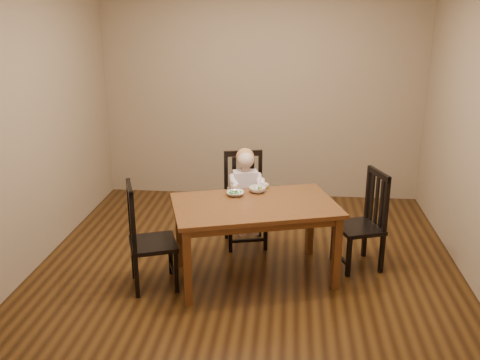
# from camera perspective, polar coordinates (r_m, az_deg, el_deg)

# --- Properties ---
(room) EXTENTS (4.01, 4.01, 2.71)m
(room) POSITION_cam_1_polar(r_m,az_deg,el_deg) (4.78, 0.95, 5.72)
(room) COLOR #472A0F
(room) RESTS_ON ground
(dining_table) EXTENTS (1.61, 1.23, 0.71)m
(dining_table) POSITION_cam_1_polar(r_m,az_deg,el_deg) (4.75, 1.58, -3.46)
(dining_table) COLOR #4F3012
(dining_table) RESTS_ON room
(chair_child) EXTENTS (0.50, 0.48, 0.96)m
(chair_child) POSITION_cam_1_polar(r_m,az_deg,el_deg) (5.51, 0.51, -2.22)
(chair_child) COLOR black
(chair_child) RESTS_ON room
(chair_left) EXTENTS (0.51, 0.52, 0.95)m
(chair_left) POSITION_cam_1_polar(r_m,az_deg,el_deg) (4.72, -9.88, -6.16)
(chair_left) COLOR black
(chair_left) RESTS_ON room
(chair_right) EXTENTS (0.50, 0.51, 0.94)m
(chair_right) POSITION_cam_1_polar(r_m,az_deg,el_deg) (5.14, 13.04, -4.36)
(chair_right) COLOR black
(chair_right) RESTS_ON room
(toddler) EXTENTS (0.41, 0.47, 0.56)m
(toddler) POSITION_cam_1_polar(r_m,az_deg,el_deg) (5.41, 0.59, -0.96)
(toddler) COLOR silver
(toddler) RESTS_ON chair_child
(bowl_peas) EXTENTS (0.18, 0.18, 0.04)m
(bowl_peas) POSITION_cam_1_polar(r_m,az_deg,el_deg) (4.91, -0.51, -1.45)
(bowl_peas) COLOR silver
(bowl_peas) RESTS_ON dining_table
(bowl_veg) EXTENTS (0.18, 0.18, 0.05)m
(bowl_veg) POSITION_cam_1_polar(r_m,az_deg,el_deg) (5.00, 1.87, -1.02)
(bowl_veg) COLOR silver
(bowl_veg) RESTS_ON dining_table
(fork) EXTENTS (0.10, 0.11, 0.05)m
(fork) POSITION_cam_1_polar(r_m,az_deg,el_deg) (4.87, -0.93, -1.28)
(fork) COLOR silver
(fork) RESTS_ON bowl_peas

